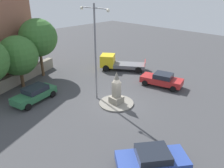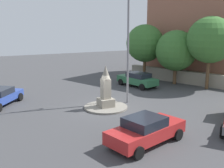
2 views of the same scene
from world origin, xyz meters
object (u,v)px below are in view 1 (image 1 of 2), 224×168
(car_red_far_side, at_px, (162,80))
(streetlamp, at_px, (95,45))
(car_blue_approaching, at_px, (152,159))
(truck_yellow_near_island, at_px, (117,63))
(tree_near_wall, at_px, (18,56))
(tree_mid_cluster, at_px, (38,38))
(car_green_waiting, at_px, (35,94))
(monument, at_px, (116,90))

(car_red_far_side, bearing_deg, streetlamp, 67.49)
(car_blue_approaching, distance_m, car_red_far_side, 12.50)
(streetlamp, relative_size, car_red_far_side, 1.85)
(truck_yellow_near_island, height_order, tree_near_wall, tree_near_wall)
(tree_near_wall, xyz_separation_m, tree_mid_cluster, (1.34, -3.20, 1.21))
(streetlamp, bearing_deg, car_red_far_side, -112.51)
(car_green_waiting, height_order, tree_near_wall, tree_near_wall)
(car_blue_approaching, distance_m, car_green_waiting, 13.04)
(monument, relative_size, truck_yellow_near_island, 0.53)
(car_green_waiting, bearing_deg, car_blue_approaching, -176.50)
(car_red_far_side, relative_size, tree_near_wall, 0.86)
(streetlamp, relative_size, tree_mid_cluster, 1.28)
(car_blue_approaching, height_order, tree_mid_cluster, tree_mid_cluster)
(truck_yellow_near_island, bearing_deg, tree_near_wall, 71.82)
(car_red_far_side, bearing_deg, tree_near_wall, 45.09)
(streetlamp, distance_m, tree_mid_cluster, 9.35)
(monument, xyz_separation_m, streetlamp, (2.16, 0.53, 3.93))
(car_blue_approaching, bearing_deg, tree_near_wall, 0.40)
(streetlamp, distance_m, tree_near_wall, 9.05)
(car_red_far_side, distance_m, truck_yellow_near_island, 7.18)
(car_red_far_side, bearing_deg, monument, 83.45)
(tree_near_wall, bearing_deg, streetlamp, -153.96)
(tree_mid_cluster, bearing_deg, tree_near_wall, 112.77)
(streetlamp, height_order, truck_yellow_near_island, streetlamp)
(monument, bearing_deg, truck_yellow_near_island, -46.87)
(tree_near_wall, bearing_deg, monument, -156.39)
(streetlamp, bearing_deg, truck_yellow_near_island, -60.04)
(streetlamp, distance_m, truck_yellow_near_island, 9.60)
(car_red_far_side, bearing_deg, car_green_waiting, 60.00)
(streetlamp, height_order, car_blue_approaching, streetlamp)
(streetlamp, relative_size, car_blue_approaching, 1.98)
(streetlamp, distance_m, car_blue_approaching, 10.99)
(monument, distance_m, car_green_waiting, 7.86)
(car_red_far_side, distance_m, car_green_waiting, 13.37)
(car_red_far_side, height_order, tree_mid_cluster, tree_mid_cluster)
(tree_mid_cluster, bearing_deg, car_blue_approaching, 170.56)
(monument, xyz_separation_m, truck_yellow_near_island, (6.42, -6.85, -0.47))
(car_red_far_side, xyz_separation_m, car_green_waiting, (6.69, 11.58, -0.00))
(car_green_waiting, height_order, tree_mid_cluster, tree_mid_cluster)
(streetlamp, relative_size, car_green_waiting, 1.93)
(monument, bearing_deg, streetlamp, 13.88)
(car_red_far_side, bearing_deg, car_blue_approaching, 120.39)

